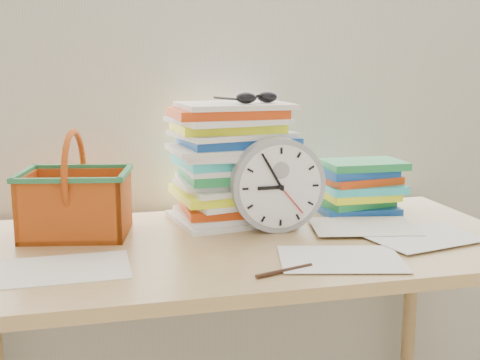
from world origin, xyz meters
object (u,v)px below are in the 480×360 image
object	(u,v)px
paper_stack	(232,162)
book_stack	(357,186)
basket	(75,184)
desk	(243,269)
clock	(278,185)

from	to	relation	value
paper_stack	book_stack	distance (m)	0.39
basket	desk	bearing A→B (deg)	-9.43
desk	basket	distance (m)	0.48
desk	book_stack	bearing A→B (deg)	27.89
book_stack	desk	bearing A→B (deg)	-152.11
paper_stack	clock	xyz separation A→B (m)	(0.09, -0.14, -0.04)
clock	paper_stack	bearing A→B (deg)	122.29
basket	book_stack	bearing A→B (deg)	15.41
clock	book_stack	bearing A→B (deg)	27.13
paper_stack	desk	bearing A→B (deg)	-95.81
paper_stack	basket	world-z (taller)	paper_stack
clock	basket	world-z (taller)	basket
book_stack	clock	bearing A→B (deg)	-152.87
paper_stack	basket	distance (m)	0.43
clock	basket	distance (m)	0.52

